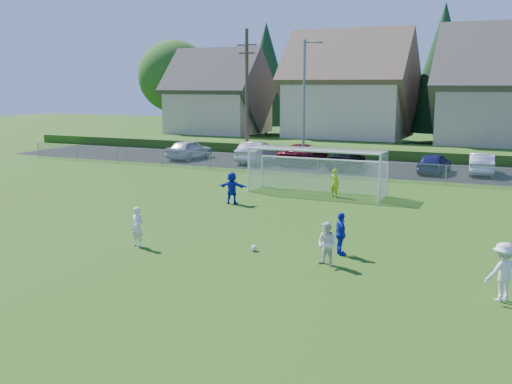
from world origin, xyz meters
TOP-DOWN VIEW (x-y plane):
  - ground at (0.00, 0.00)m, footprint 160.00×160.00m
  - asphalt_lot at (0.00, 27.50)m, footprint 60.00×60.00m
  - grass_embankment at (0.00, 35.00)m, footprint 70.00×6.00m
  - soccer_ball at (1.69, 4.16)m, footprint 0.22×0.22m
  - player_white_a at (-2.48, 2.94)m, footprint 0.56×0.39m
  - player_white_b at (4.59, 3.59)m, footprint 0.85×0.74m
  - player_white_c at (10.00, 2.49)m, footprint 1.22×1.17m
  - player_blue_a at (4.64, 5.00)m, footprint 0.80×0.94m
  - player_blue_b at (-2.97, 11.60)m, footprint 1.52×0.58m
  - goalkeeper at (1.15, 15.50)m, footprint 0.64×0.53m
  - car_a at (-14.32, 26.38)m, footprint 2.20×4.66m
  - car_b at (-8.56, 26.62)m, footprint 2.03×4.91m
  - car_c at (-5.05, 27.51)m, footprint 2.62×5.47m
  - car_d at (-1.40, 26.38)m, footprint 2.04×4.79m
  - car_e at (4.67, 26.51)m, footprint 1.97×4.14m
  - car_f at (7.57, 27.31)m, footprint 1.93×4.46m
  - soccer_goal at (0.00, 16.05)m, footprint 7.42×1.90m
  - chainlink_fence at (0.00, 22.00)m, footprint 52.06×0.06m
  - streetlight at (-4.45, 26.00)m, footprint 1.38×0.18m
  - utility_pole at (-9.50, 27.00)m, footprint 1.60×0.26m
  - houses_row at (1.97, 42.46)m, footprint 53.90×11.45m
  - tree_row at (1.04, 48.74)m, footprint 65.98×12.36m

SIDE VIEW (x-z plane):
  - ground at x=0.00m, z-range 0.00..0.00m
  - asphalt_lot at x=0.00m, z-range 0.01..0.01m
  - soccer_ball at x=1.69m, z-range 0.00..0.22m
  - grass_embankment at x=0.00m, z-range 0.00..0.80m
  - chainlink_fence at x=0.00m, z-range 0.03..1.23m
  - car_e at x=4.67m, z-range 0.00..1.37m
  - car_d at x=-1.40m, z-range 0.00..1.38m
  - car_f at x=7.57m, z-range 0.00..1.43m
  - player_white_b at x=4.59m, z-range 0.00..1.46m
  - player_white_a at x=-2.48m, z-range 0.00..1.48m
  - car_c at x=-5.05m, z-range 0.00..1.50m
  - goalkeeper at x=1.15m, z-range 0.00..1.51m
  - player_blue_a at x=4.64m, z-range 0.00..1.52m
  - car_a at x=-14.32m, z-range 0.00..1.54m
  - car_b at x=-8.56m, z-range 0.00..1.58m
  - player_blue_b at x=-2.97m, z-range 0.00..1.60m
  - player_white_c at x=10.00m, z-range 0.00..1.66m
  - soccer_goal at x=0.00m, z-range 0.38..2.88m
  - streetlight at x=-4.45m, z-range 0.34..9.34m
  - utility_pole at x=-9.50m, z-range 0.15..10.15m
  - tree_row at x=1.04m, z-range 0.01..13.81m
  - houses_row at x=1.97m, z-range 0.69..13.97m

